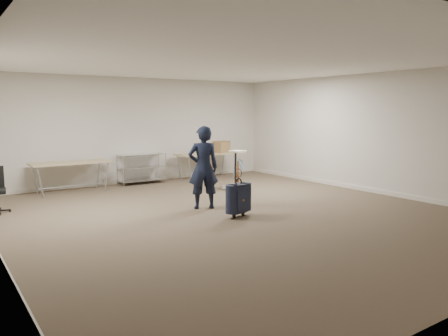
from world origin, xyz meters
TOP-DOWN VIEW (x-y plane):
  - ground at (0.00, 0.00)m, footprint 9.00×9.00m
  - room_shell at (0.00, 1.38)m, footprint 8.00×9.00m
  - folding_table_left at (-1.90, 3.95)m, footprint 1.80×0.75m
  - folding_table_right at (1.90, 3.95)m, footprint 1.80×0.75m
  - wire_shelf at (0.00, 4.20)m, footprint 1.22×0.47m
  - person at (-0.21, 0.73)m, footprint 0.70×0.58m
  - suitcase at (-0.05, -0.23)m, footprint 0.41×0.28m
  - equipment_cart at (1.58, 2.06)m, footprint 0.66×0.66m
  - cardboard_box at (2.39, 3.96)m, footprint 0.51×0.43m

SIDE VIEW (x-z plane):
  - ground at x=0.00m, z-range 0.00..0.00m
  - room_shell at x=0.00m, z-range -4.45..4.55m
  - equipment_cart at x=1.58m, z-range -0.23..0.73m
  - suitcase at x=-0.05m, z-range -0.16..0.86m
  - wire_shelf at x=0.00m, z-range 0.04..0.84m
  - folding_table_left at x=-1.90m, z-range 0.31..1.04m
  - folding_table_right at x=1.90m, z-range 0.31..1.04m
  - person at x=-0.21m, z-range 0.00..1.64m
  - cardboard_box at x=2.39m, z-range 0.73..1.06m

